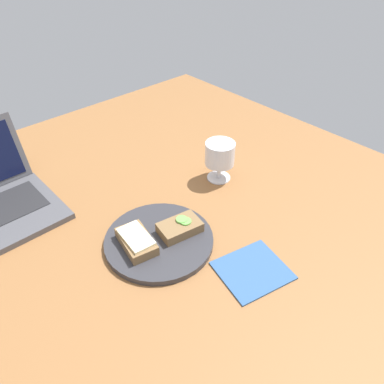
{
  "coord_description": "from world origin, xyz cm",
  "views": [
    {
      "loc": [
        -43.64,
        -58.35,
        66.77
      ],
      "look_at": [
        7.22,
        -2.72,
        8.0
      ],
      "focal_mm": 35.0,
      "sensor_mm": 36.0,
      "label": 1
    }
  ],
  "objects": [
    {
      "name": "sandwich_with_cucumber",
      "position": [
        -2.16,
        -8.74,
        5.8
      ],
      "size": [
        10.82,
        7.9,
        3.02
      ],
      "color": "brown",
      "rests_on": "plate"
    },
    {
      "name": "wooden_table",
      "position": [
        0.0,
        0.0,
        1.5
      ],
      "size": [
        140.0,
        140.0,
        3.0
      ],
      "primitive_type": "cube",
      "color": "brown",
      "rests_on": "ground"
    },
    {
      "name": "napkin",
      "position": [
        2.35,
        -27.62,
        3.2
      ],
      "size": [
        17.07,
        15.99,
        0.4
      ],
      "primitive_type": "cube",
      "rotation": [
        0.0,
        0.0,
        -0.23
      ],
      "color": "#33598C",
      "rests_on": "wooden_table"
    },
    {
      "name": "sandwich_with_cheese",
      "position": [
        -12.45,
        -5.52,
        5.94
      ],
      "size": [
        8.31,
        11.87,
        3.05
      ],
      "color": "brown",
      "rests_on": "plate"
    },
    {
      "name": "wine_glass",
      "position": [
        21.76,
        1.68,
        10.77
      ],
      "size": [
        8.35,
        8.35,
        11.67
      ],
      "color": "white",
      "rests_on": "wooden_table"
    },
    {
      "name": "plate",
      "position": [
        -7.33,
        -7.13,
        3.74
      ],
      "size": [
        25.57,
        25.57,
        1.48
      ],
      "primitive_type": "cylinder",
      "color": "#333338",
      "rests_on": "wooden_table"
    }
  ]
}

